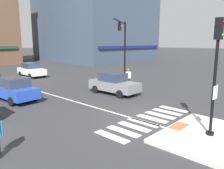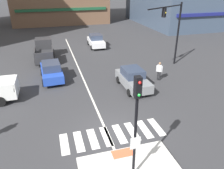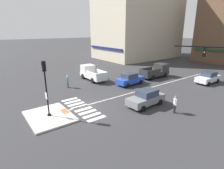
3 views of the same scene
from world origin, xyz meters
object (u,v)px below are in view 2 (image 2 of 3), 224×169
object	(u,v)px
signal_pole	(136,121)
pedestrian_waiting_far_side	(159,70)
car_grey_eastbound_mid	(133,79)
pickup_truck_charcoal_westbound_distant	(44,50)
traffic_light_mast	(173,26)
car_blue_westbound_far	(51,71)
car_white_eastbound_distant	(96,41)

from	to	relation	value
signal_pole	pedestrian_waiting_far_side	bearing A→B (deg)	57.12
car_grey_eastbound_mid	pickup_truck_charcoal_westbound_distant	size ratio (longest dim) A/B	0.81
traffic_light_mast	pickup_truck_charcoal_westbound_distant	distance (m)	14.00
car_blue_westbound_far	pedestrian_waiting_far_side	bearing A→B (deg)	-17.16
traffic_light_mast	pickup_truck_charcoal_westbound_distant	world-z (taller)	traffic_light_mast
car_white_eastbound_distant	pickup_truck_charcoal_westbound_distant	bearing A→B (deg)	-153.78
pickup_truck_charcoal_westbound_distant	pedestrian_waiting_far_side	distance (m)	13.12
traffic_light_mast	car_blue_westbound_far	world-z (taller)	traffic_light_mast
traffic_light_mast	car_white_eastbound_distant	xyz separation A→B (m)	(-5.56, 9.39, -3.33)
signal_pole	traffic_light_mast	xyz separation A→B (m)	(8.74, 12.32, 1.10)
car_grey_eastbound_mid	pedestrian_waiting_far_side	world-z (taller)	pedestrian_waiting_far_side
signal_pole	traffic_light_mast	world-z (taller)	traffic_light_mast
traffic_light_mast	car_white_eastbound_distant	world-z (taller)	traffic_light_mast
car_white_eastbound_distant	pedestrian_waiting_far_side	bearing A→B (deg)	-76.53
traffic_light_mast	pedestrian_waiting_far_side	bearing A→B (deg)	-132.59
traffic_light_mast	car_white_eastbound_distant	bearing A→B (deg)	120.64
car_blue_westbound_far	pedestrian_waiting_far_side	world-z (taller)	pedestrian_waiting_far_side
car_grey_eastbound_mid	pedestrian_waiting_far_side	xyz separation A→B (m)	(2.78, 0.81, 0.17)
car_white_eastbound_distant	car_grey_eastbound_mid	distance (m)	13.07
signal_pole	pickup_truck_charcoal_westbound_distant	distance (m)	18.88
signal_pole	car_blue_westbound_far	bearing A→B (deg)	103.54
signal_pole	car_white_eastbound_distant	bearing A→B (deg)	81.67
car_white_eastbound_distant	car_grey_eastbound_mid	xyz separation A→B (m)	(0.16, -13.06, 0.00)
car_grey_eastbound_mid	car_white_eastbound_distant	bearing A→B (deg)	90.70
car_white_eastbound_distant	car_blue_westbound_far	world-z (taller)	same
car_white_eastbound_distant	pickup_truck_charcoal_westbound_distant	xyz separation A→B (m)	(-6.62, -3.26, 0.17)
traffic_light_mast	pickup_truck_charcoal_westbound_distant	size ratio (longest dim) A/B	1.21
traffic_light_mast	car_blue_westbound_far	distance (m)	12.16
car_white_eastbound_distant	car_grey_eastbound_mid	bearing A→B (deg)	-89.30
signal_pole	pedestrian_waiting_far_side	size ratio (longest dim) A/B	2.87
signal_pole	traffic_light_mast	bearing A→B (deg)	54.64
car_grey_eastbound_mid	pickup_truck_charcoal_westbound_distant	xyz separation A→B (m)	(-6.78, 9.80, 0.17)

